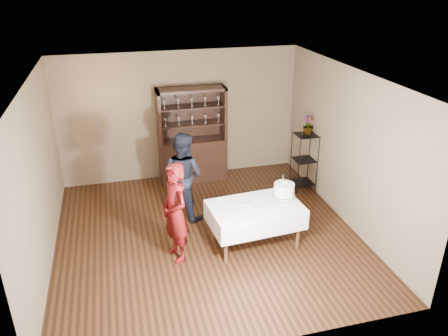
% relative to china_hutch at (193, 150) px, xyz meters
% --- Properties ---
extents(floor, '(5.00, 5.00, 0.00)m').
position_rel_china_hutch_xyz_m(floor, '(-0.20, -2.25, -0.66)').
color(floor, black).
rests_on(floor, ground).
extents(ceiling, '(5.00, 5.00, 0.00)m').
position_rel_china_hutch_xyz_m(ceiling, '(-0.20, -2.25, 2.04)').
color(ceiling, white).
rests_on(ceiling, back_wall).
extents(back_wall, '(5.00, 0.02, 2.70)m').
position_rel_china_hutch_xyz_m(back_wall, '(-0.20, 0.25, 0.69)').
color(back_wall, brown).
rests_on(back_wall, floor).
extents(wall_left, '(0.02, 5.00, 2.70)m').
position_rel_china_hutch_xyz_m(wall_left, '(-2.70, -2.25, 0.69)').
color(wall_left, brown).
rests_on(wall_left, floor).
extents(wall_right, '(0.02, 5.00, 2.70)m').
position_rel_china_hutch_xyz_m(wall_right, '(2.30, -2.25, 0.69)').
color(wall_right, brown).
rests_on(wall_right, floor).
extents(china_hutch, '(1.40, 0.48, 2.00)m').
position_rel_china_hutch_xyz_m(china_hutch, '(0.00, 0.00, 0.00)').
color(china_hutch, black).
rests_on(china_hutch, floor).
extents(plant_etagere, '(0.42, 0.42, 1.20)m').
position_rel_china_hutch_xyz_m(plant_etagere, '(2.08, -1.05, -0.01)').
color(plant_etagere, black).
rests_on(plant_etagere, floor).
extents(cake_table, '(1.52, 1.01, 0.73)m').
position_rel_china_hutch_xyz_m(cake_table, '(0.49, -2.70, -0.11)').
color(cake_table, white).
rests_on(cake_table, floor).
extents(woman, '(0.55, 0.68, 1.60)m').
position_rel_china_hutch_xyz_m(woman, '(-0.79, -2.74, 0.14)').
color(woman, '#38050D').
rests_on(woman, floor).
extents(man, '(0.98, 0.98, 1.61)m').
position_rel_china_hutch_xyz_m(man, '(-0.46, -1.49, 0.14)').
color(man, black).
rests_on(man, floor).
extents(cake, '(0.41, 0.41, 0.50)m').
position_rel_china_hutch_xyz_m(cake, '(0.97, -2.70, 0.26)').
color(cake, white).
rests_on(cake, cake_table).
extents(plate_near, '(0.23, 0.23, 0.01)m').
position_rel_china_hutch_xyz_m(plate_near, '(0.47, -2.78, 0.07)').
color(plate_near, white).
rests_on(plate_near, cake_table).
extents(plate_far, '(0.19, 0.19, 0.01)m').
position_rel_china_hutch_xyz_m(plate_far, '(0.37, -2.59, 0.07)').
color(plate_far, white).
rests_on(plate_far, cake_table).
extents(potted_plant, '(0.23, 0.23, 0.37)m').
position_rel_china_hutch_xyz_m(potted_plant, '(2.12, -1.03, 0.71)').
color(potted_plant, '#487537').
rests_on(potted_plant, plant_etagere).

